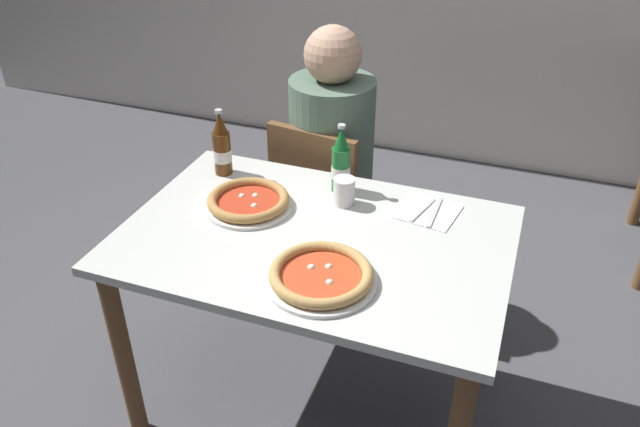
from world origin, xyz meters
TOP-DOWN VIEW (x-y plane):
  - ground_plane at (0.00, 0.00)m, footprint 8.00×8.00m
  - dining_table_main at (0.00, 0.00)m, footprint 1.20×0.80m
  - chair_behind_table at (-0.19, 0.61)m, footprint 0.46×0.46m
  - diner_seated at (-0.17, 0.66)m, footprint 0.34×0.34m
  - pizza_margherita_near at (0.10, -0.21)m, footprint 0.32×0.32m
  - pizza_marinara_far at (-0.26, 0.08)m, footprint 0.29×0.29m
  - beer_bottle_left at (-0.01, 0.29)m, footprint 0.07×0.07m
  - beer_bottle_center at (-0.45, 0.26)m, footprint 0.07×0.07m
  - napkin_with_cutlery at (0.31, 0.25)m, footprint 0.21×0.21m
  - paper_cup at (0.03, 0.21)m, footprint 0.07×0.07m

SIDE VIEW (x-z plane):
  - ground_plane at x=0.00m, z-range 0.00..0.00m
  - chair_behind_table at x=-0.19m, z-range 0.06..0.91m
  - diner_seated at x=-0.17m, z-range -0.02..1.19m
  - dining_table_main at x=0.00m, z-range 0.26..1.01m
  - napkin_with_cutlery at x=0.31m, z-range 0.75..0.76m
  - pizza_margherita_near at x=0.10m, z-range 0.75..0.79m
  - pizza_marinara_far at x=-0.26m, z-range 0.75..0.79m
  - paper_cup at x=0.03m, z-range 0.75..0.84m
  - beer_bottle_left at x=-0.01m, z-range 0.73..0.98m
  - beer_bottle_center at x=-0.45m, z-range 0.73..0.98m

